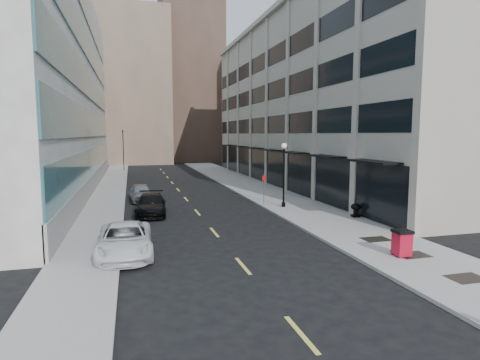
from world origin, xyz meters
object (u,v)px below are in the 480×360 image
car_white_van (125,240)px  car_black_pickup (151,205)px  car_silver_sedan (141,193)px  sign_post (264,185)px  traffic_signal (123,133)px  lamppost (284,169)px  urn_planter (356,209)px  trash_bin (402,242)px

car_white_van → car_black_pickup: size_ratio=1.06×
car_silver_sedan → sign_post: size_ratio=1.79×
traffic_signal → car_silver_sedan: 28.60m
lamppost → urn_planter: size_ratio=5.45×
car_silver_sedan → trash_bin: size_ratio=3.60×
trash_bin → sign_post: size_ratio=0.50×
car_white_van → lamppost: size_ratio=1.08×
car_white_van → trash_bin: bearing=-17.0°
traffic_signal → lamppost: 36.40m
traffic_signal → lamppost: traffic_signal is taller
sign_post → traffic_signal: bearing=113.9°
car_silver_sedan → trash_bin: car_silver_sedan is taller
car_white_van → sign_post: (10.10, 10.21, 0.95)m
car_silver_sedan → lamppost: bearing=-34.7°
sign_post → urn_planter: (4.30, -5.94, -0.99)m
car_white_van → car_silver_sedan: bearing=86.7°
traffic_signal → urn_planter: bearing=-68.8°
traffic_signal → trash_bin: bearing=-75.1°
trash_bin → car_white_van: bearing=164.4°
sign_post → urn_planter: sign_post is taller
car_silver_sedan → urn_planter: car_silver_sedan is taller
trash_bin → car_silver_sedan: bearing=121.7°
car_black_pickup → sign_post: sign_post is taller
car_white_van → car_silver_sedan: size_ratio=1.23×
car_silver_sedan → urn_planter: 17.18m
trash_bin → sign_post: sign_post is taller
trash_bin → sign_post: (-1.70, 13.99, 0.89)m
traffic_signal → trash_bin: (12.50, -47.00, -4.93)m
car_silver_sedan → sign_post: 10.31m
sign_post → urn_planter: 7.40m
car_silver_sedan → car_white_van: bearing=-97.3°
car_white_van → urn_planter: bearing=17.3°
car_black_pickup → car_white_van: bearing=-96.1°
trash_bin → lamppost: lamppost is taller
trash_bin → lamppost: bearing=94.8°
lamppost → traffic_signal: bearing=109.1°
lamppost → car_silver_sedan: bearing=148.6°
sign_post → lamppost: bearing=-43.6°
lamppost → car_white_van: bearing=-141.4°
lamppost → sign_post: (-1.10, 1.28, -1.31)m
traffic_signal → car_white_van: size_ratio=1.34×
car_white_van → sign_post: bearing=46.1°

